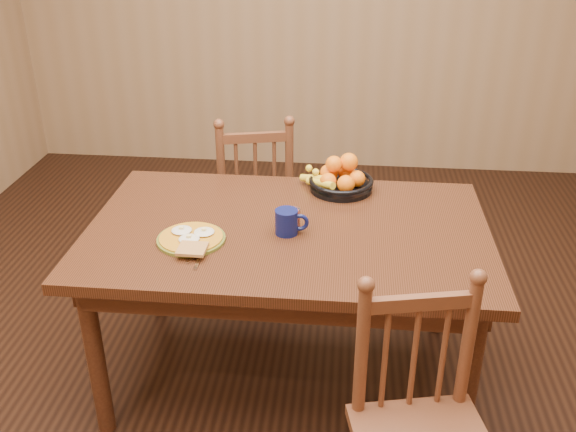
# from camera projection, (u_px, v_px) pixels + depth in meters

# --- Properties ---
(room) EXTENTS (4.52, 5.02, 2.72)m
(room) POSITION_uv_depth(u_px,v_px,m) (288.00, 79.00, 2.29)
(room) COLOR black
(room) RESTS_ON ground
(dining_table) EXTENTS (1.60, 1.00, 0.75)m
(dining_table) POSITION_uv_depth(u_px,v_px,m) (288.00, 246.00, 2.60)
(dining_table) COLOR black
(dining_table) RESTS_ON ground
(chair_far) EXTENTS (0.51, 0.49, 0.93)m
(chair_far) POSITION_uv_depth(u_px,v_px,m) (254.00, 199.00, 3.48)
(chair_far) COLOR #542C19
(chair_far) RESTS_ON ground
(breakfast_plate) EXTENTS (0.26, 0.29, 0.04)m
(breakfast_plate) POSITION_uv_depth(u_px,v_px,m) (191.00, 238.00, 2.46)
(breakfast_plate) COLOR #59601E
(breakfast_plate) RESTS_ON dining_table
(fork) EXTENTS (0.03, 0.18, 0.00)m
(fork) POSITION_uv_depth(u_px,v_px,m) (202.00, 255.00, 2.36)
(fork) COLOR silver
(fork) RESTS_ON dining_table
(spoon) EXTENTS (0.06, 0.15, 0.01)m
(spoon) POSITION_uv_depth(u_px,v_px,m) (197.00, 249.00, 2.40)
(spoon) COLOR silver
(spoon) RESTS_ON dining_table
(coffee_mug) EXTENTS (0.13, 0.09, 0.10)m
(coffee_mug) POSITION_uv_depth(u_px,v_px,m) (288.00, 222.00, 2.50)
(coffee_mug) COLOR #0B113F
(coffee_mug) RESTS_ON dining_table
(juice_glass) EXTENTS (0.06, 0.06, 0.09)m
(juice_glass) POSITION_uv_depth(u_px,v_px,m) (292.00, 220.00, 2.53)
(juice_glass) COLOR silver
(juice_glass) RESTS_ON dining_table
(fruit_bowl) EXTENTS (0.32, 0.29, 0.17)m
(fruit_bowl) POSITION_uv_depth(u_px,v_px,m) (340.00, 179.00, 2.86)
(fruit_bowl) COLOR black
(fruit_bowl) RESTS_ON dining_table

